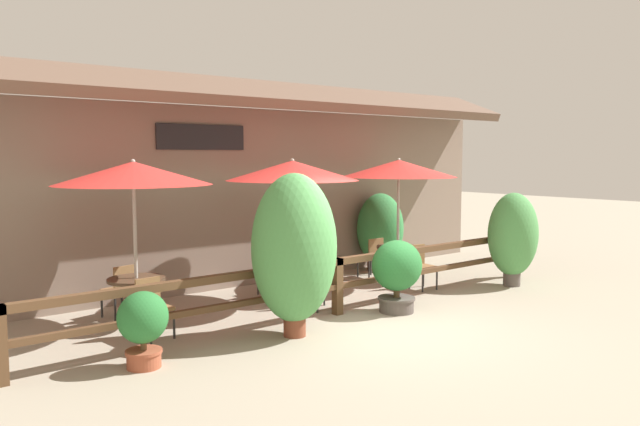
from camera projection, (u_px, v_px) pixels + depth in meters
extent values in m
plane|color=#9E937F|center=(382.00, 328.00, 9.63)|extent=(60.00, 60.00, 0.00)
cube|color=gray|center=(237.00, 197.00, 12.70)|extent=(14.00, 0.40, 3.60)
cube|color=brown|center=(251.00, 92.00, 12.09)|extent=(14.28, 1.48, 0.70)
cube|color=black|center=(202.00, 137.00, 11.85)|extent=(1.85, 0.04, 0.48)
cube|color=brown|center=(338.00, 262.00, 10.36)|extent=(10.40, 0.14, 0.11)
cube|color=brown|center=(337.00, 286.00, 10.40)|extent=(10.40, 0.10, 0.09)
cube|color=brown|center=(0.00, 346.00, 7.17)|extent=(0.14, 0.14, 0.95)
cube|color=brown|center=(337.00, 286.00, 10.40)|extent=(0.14, 0.14, 0.95)
cube|color=brown|center=(515.00, 255.00, 13.62)|extent=(0.14, 0.14, 0.95)
cylinder|color=#B7B2A8|center=(136.00, 255.00, 9.58)|extent=(0.06, 0.06, 2.26)
cone|color=red|center=(133.00, 173.00, 9.46)|extent=(2.39, 2.39, 0.36)
sphere|color=#B2ADA3|center=(133.00, 161.00, 9.44)|extent=(0.07, 0.07, 0.07)
cylinder|color=#4C3826|center=(136.00, 279.00, 9.61)|extent=(0.88, 0.88, 0.05)
cylinder|color=#333333|center=(137.00, 304.00, 9.65)|extent=(0.07, 0.07, 0.72)
cylinder|color=#333333|center=(138.00, 326.00, 9.68)|extent=(0.48, 0.48, 0.03)
cube|color=olive|center=(155.00, 308.00, 9.01)|extent=(0.47, 0.47, 0.05)
cube|color=olive|center=(148.00, 291.00, 9.12)|extent=(0.40, 0.08, 0.40)
cylinder|color=#2D2D2D|center=(151.00, 330.00, 8.77)|extent=(0.04, 0.04, 0.42)
cylinder|color=#2D2D2D|center=(174.00, 324.00, 9.04)|extent=(0.04, 0.04, 0.42)
cylinder|color=#2D2D2D|center=(137.00, 325.00, 9.03)|extent=(0.04, 0.04, 0.42)
cylinder|color=#2D2D2D|center=(160.00, 320.00, 9.30)|extent=(0.04, 0.04, 0.42)
cube|color=olive|center=(118.00, 290.00, 10.24)|extent=(0.50, 0.50, 0.05)
cube|color=olive|center=(125.00, 278.00, 10.10)|extent=(0.40, 0.12, 0.40)
cylinder|color=#2D2D2D|center=(122.00, 300.00, 10.53)|extent=(0.04, 0.04, 0.42)
cylinder|color=#2D2D2D|center=(102.00, 305.00, 10.23)|extent=(0.04, 0.04, 0.42)
cylinder|color=#2D2D2D|center=(135.00, 304.00, 10.29)|extent=(0.04, 0.04, 0.42)
cylinder|color=#2D2D2D|center=(115.00, 308.00, 9.99)|extent=(0.04, 0.04, 0.42)
cylinder|color=#B7B2A8|center=(293.00, 240.00, 11.23)|extent=(0.06, 0.06, 2.26)
cone|color=red|center=(292.00, 170.00, 11.11)|extent=(2.39, 2.39, 0.36)
sphere|color=#B2ADA3|center=(292.00, 160.00, 11.10)|extent=(0.07, 0.07, 0.07)
cylinder|color=#4C3826|center=(293.00, 261.00, 11.27)|extent=(0.88, 0.88, 0.05)
cylinder|color=#333333|center=(293.00, 282.00, 11.30)|extent=(0.07, 0.07, 0.72)
cylinder|color=#333333|center=(293.00, 301.00, 11.33)|extent=(0.48, 0.48, 0.03)
cube|color=olive|center=(321.00, 284.00, 10.76)|extent=(0.47, 0.47, 0.05)
cube|color=olive|center=(315.00, 269.00, 10.90)|extent=(0.40, 0.09, 0.40)
cylinder|color=#2D2D2D|center=(317.00, 301.00, 10.52)|extent=(0.04, 0.04, 0.42)
cylinder|color=#2D2D2D|center=(336.00, 298.00, 10.72)|extent=(0.04, 0.04, 0.42)
cylinder|color=#2D2D2D|center=(306.00, 296.00, 10.84)|extent=(0.04, 0.04, 0.42)
cylinder|color=#2D2D2D|center=(324.00, 294.00, 11.04)|extent=(0.04, 0.04, 0.42)
cube|color=olive|center=(272.00, 271.00, 11.90)|extent=(0.48, 0.48, 0.05)
cube|color=olive|center=(279.00, 261.00, 11.75)|extent=(0.40, 0.10, 0.40)
cylinder|color=#2D2D2D|center=(272.00, 281.00, 12.18)|extent=(0.04, 0.04, 0.42)
cylinder|color=#2D2D2D|center=(258.00, 284.00, 11.90)|extent=(0.04, 0.04, 0.42)
cylinder|color=#2D2D2D|center=(286.00, 283.00, 11.94)|extent=(0.04, 0.04, 0.42)
cylinder|color=#2D2D2D|center=(272.00, 286.00, 11.65)|extent=(0.04, 0.04, 0.42)
cylinder|color=#B7B2A8|center=(398.00, 229.00, 12.94)|extent=(0.06, 0.06, 2.26)
cone|color=red|center=(399.00, 168.00, 12.82)|extent=(2.39, 2.39, 0.36)
sphere|color=#B2ADA3|center=(399.00, 160.00, 12.80)|extent=(0.07, 0.07, 0.07)
cylinder|color=#4C3826|center=(398.00, 247.00, 12.97)|extent=(0.88, 0.88, 0.05)
cylinder|color=#333333|center=(398.00, 266.00, 13.01)|extent=(0.07, 0.07, 0.72)
cylinder|color=#333333|center=(397.00, 282.00, 13.04)|extent=(0.48, 0.48, 0.03)
cube|color=olive|center=(423.00, 267.00, 12.35)|extent=(0.46, 0.46, 0.05)
cube|color=olive|center=(417.00, 254.00, 12.49)|extent=(0.40, 0.07, 0.40)
cylinder|color=#2D2D2D|center=(423.00, 281.00, 12.11)|extent=(0.04, 0.04, 0.42)
cylinder|color=#2D2D2D|center=(437.00, 279.00, 12.32)|extent=(0.04, 0.04, 0.42)
cylinder|color=#2D2D2D|center=(409.00, 278.00, 12.43)|extent=(0.04, 0.04, 0.42)
cylinder|color=#2D2D2D|center=(423.00, 276.00, 12.64)|extent=(0.04, 0.04, 0.42)
cube|color=olive|center=(370.00, 257.00, 13.56)|extent=(0.44, 0.44, 0.05)
cube|color=olive|center=(376.00, 248.00, 13.39)|extent=(0.40, 0.06, 0.40)
cylinder|color=#2D2D2D|center=(371.00, 266.00, 13.85)|extent=(0.04, 0.04, 0.42)
cylinder|color=#2D2D2D|center=(358.00, 267.00, 13.63)|extent=(0.04, 0.04, 0.42)
cylinder|color=#2D2D2D|center=(382.00, 268.00, 13.55)|extent=(0.04, 0.04, 0.42)
cylinder|color=#2D2D2D|center=(369.00, 270.00, 13.32)|extent=(0.04, 0.04, 0.42)
cylinder|color=#9E4C33|center=(144.00, 359.00, 7.82)|extent=(0.42, 0.42, 0.23)
cylinder|color=#9E4C33|center=(144.00, 351.00, 7.81)|extent=(0.46, 0.46, 0.04)
cylinder|color=brown|center=(144.00, 342.00, 7.80)|extent=(0.08, 0.08, 0.20)
ellipsoid|color=#287033|center=(143.00, 317.00, 7.77)|extent=(0.64, 0.58, 0.66)
cylinder|color=#564C47|center=(397.00, 304.00, 10.59)|extent=(0.59, 0.59, 0.26)
cylinder|color=#564C47|center=(397.00, 298.00, 10.58)|extent=(0.63, 0.63, 0.04)
cylinder|color=brown|center=(397.00, 290.00, 10.57)|extent=(0.11, 0.11, 0.26)
ellipsoid|color=#287033|center=(397.00, 265.00, 10.53)|extent=(0.89, 0.81, 0.86)
cylinder|color=brown|center=(295.00, 323.00, 9.18)|extent=(0.33, 0.33, 0.38)
cylinder|color=brown|center=(295.00, 312.00, 9.16)|extent=(0.36, 0.36, 0.04)
ellipsoid|color=#4C934C|center=(294.00, 248.00, 9.07)|extent=(1.30, 1.17, 2.18)
cylinder|color=#564C47|center=(512.00, 277.00, 12.72)|extent=(0.34, 0.34, 0.34)
cylinder|color=#564C47|center=(512.00, 270.00, 12.71)|extent=(0.37, 0.37, 0.04)
ellipsoid|color=#4C934C|center=(513.00, 234.00, 12.64)|extent=(1.07, 0.96, 1.69)
cylinder|color=brown|center=(380.00, 264.00, 14.54)|extent=(0.59, 0.59, 0.26)
cylinder|color=brown|center=(380.00, 259.00, 14.53)|extent=(0.64, 0.64, 0.04)
ellipsoid|color=#338442|center=(380.00, 229.00, 14.46)|extent=(1.14, 1.02, 1.64)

